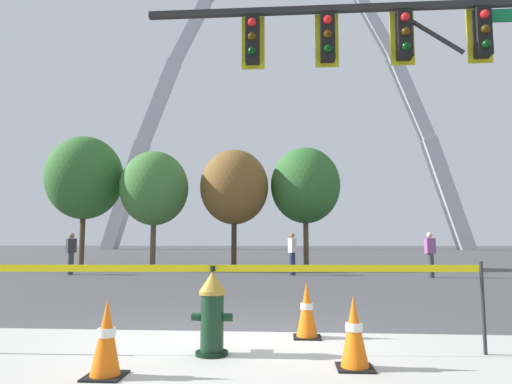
{
  "coord_description": "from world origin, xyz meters",
  "views": [
    {
      "loc": [
        0.76,
        -6.19,
        1.27
      ],
      "look_at": [
        -0.03,
        5.0,
        2.5
      ],
      "focal_mm": 31.55,
      "sensor_mm": 36.0,
      "label": 1
    }
  ],
  "objects_px": {
    "fire_hydrant": "(212,313)",
    "pedestrian_walking_left": "(71,253)",
    "traffic_signal_gantry": "(429,68)",
    "traffic_cone_mid_sidewalk": "(307,311)",
    "traffic_cone_curb_edge": "(106,339)",
    "pedestrian_walking_right": "(430,254)",
    "pedestrian_standing_center": "(292,253)",
    "monument_arch": "(282,105)",
    "traffic_cone_by_hydrant": "(354,333)"
  },
  "relations": [
    {
      "from": "pedestrian_walking_left",
      "to": "pedestrian_standing_center",
      "type": "bearing_deg",
      "value": 2.6
    },
    {
      "from": "traffic_cone_by_hydrant",
      "to": "monument_arch",
      "type": "xyz_separation_m",
      "value": [
        -1.42,
        64.51,
        22.36
      ]
    },
    {
      "from": "pedestrian_standing_center",
      "to": "traffic_cone_curb_edge",
      "type": "bearing_deg",
      "value": -98.19
    },
    {
      "from": "fire_hydrant",
      "to": "pedestrian_walking_right",
      "type": "relative_size",
      "value": 0.62
    },
    {
      "from": "pedestrian_walking_left",
      "to": "traffic_signal_gantry",
      "type": "bearing_deg",
      "value": -38.8
    },
    {
      "from": "pedestrian_standing_center",
      "to": "pedestrian_walking_right",
      "type": "xyz_separation_m",
      "value": [
        4.84,
        -0.89,
        0.0
      ]
    },
    {
      "from": "pedestrian_standing_center",
      "to": "traffic_cone_mid_sidewalk",
      "type": "bearing_deg",
      "value": -89.58
    },
    {
      "from": "fire_hydrant",
      "to": "pedestrian_walking_left",
      "type": "bearing_deg",
      "value": 122.47
    },
    {
      "from": "pedestrian_walking_right",
      "to": "traffic_cone_by_hydrant",
      "type": "bearing_deg",
      "value": -110.42
    },
    {
      "from": "traffic_cone_by_hydrant",
      "to": "pedestrian_walking_left",
      "type": "bearing_deg",
      "value": 126.4
    },
    {
      "from": "traffic_cone_curb_edge",
      "to": "pedestrian_standing_center",
      "type": "relative_size",
      "value": 0.46
    },
    {
      "from": "traffic_cone_by_hydrant",
      "to": "traffic_cone_curb_edge",
      "type": "bearing_deg",
      "value": -169.38
    },
    {
      "from": "fire_hydrant",
      "to": "pedestrian_walking_left",
      "type": "xyz_separation_m",
      "value": [
        -7.46,
        11.72,
        0.35
      ]
    },
    {
      "from": "traffic_cone_by_hydrant",
      "to": "traffic_signal_gantry",
      "type": "relative_size",
      "value": 0.09
    },
    {
      "from": "traffic_signal_gantry",
      "to": "pedestrian_standing_center",
      "type": "bearing_deg",
      "value": 104.83
    },
    {
      "from": "pedestrian_walking_left",
      "to": "pedestrian_standing_center",
      "type": "relative_size",
      "value": 1.0
    },
    {
      "from": "traffic_cone_curb_edge",
      "to": "pedestrian_walking_right",
      "type": "height_order",
      "value": "pedestrian_walking_right"
    },
    {
      "from": "traffic_cone_curb_edge",
      "to": "monument_arch",
      "type": "xyz_separation_m",
      "value": [
        0.95,
        64.95,
        22.36
      ]
    },
    {
      "from": "traffic_signal_gantry",
      "to": "pedestrian_walking_right",
      "type": "xyz_separation_m",
      "value": [
        2.42,
        8.26,
        -3.59
      ]
    },
    {
      "from": "traffic_cone_by_hydrant",
      "to": "pedestrian_walking_right",
      "type": "xyz_separation_m",
      "value": [
        4.34,
        11.67,
        0.46
      ]
    },
    {
      "from": "traffic_signal_gantry",
      "to": "pedestrian_walking_left",
      "type": "bearing_deg",
      "value": 141.2
    },
    {
      "from": "fire_hydrant",
      "to": "traffic_cone_mid_sidewalk",
      "type": "xyz_separation_m",
      "value": [
        1.1,
        0.97,
        -0.11
      ]
    },
    {
      "from": "traffic_cone_mid_sidewalk",
      "to": "monument_arch",
      "type": "xyz_separation_m",
      "value": [
        -1.01,
        63.1,
        22.36
      ]
    },
    {
      "from": "monument_arch",
      "to": "pedestrian_walking_right",
      "type": "relative_size",
      "value": 35.65
    },
    {
      "from": "traffic_cone_curb_edge",
      "to": "monument_arch",
      "type": "bearing_deg",
      "value": 89.17
    },
    {
      "from": "traffic_signal_gantry",
      "to": "fire_hydrant",
      "type": "bearing_deg",
      "value": -139.29
    },
    {
      "from": "traffic_cone_by_hydrant",
      "to": "fire_hydrant",
      "type": "bearing_deg",
      "value": 163.58
    },
    {
      "from": "fire_hydrant",
      "to": "traffic_cone_mid_sidewalk",
      "type": "relative_size",
      "value": 1.36
    },
    {
      "from": "monument_arch",
      "to": "pedestrian_walking_left",
      "type": "bearing_deg",
      "value": -98.21
    },
    {
      "from": "traffic_signal_gantry",
      "to": "pedestrian_walking_right",
      "type": "relative_size",
      "value": 4.92
    },
    {
      "from": "traffic_cone_by_hydrant",
      "to": "monument_arch",
      "type": "distance_m",
      "value": 68.29
    },
    {
      "from": "fire_hydrant",
      "to": "pedestrian_walking_right",
      "type": "xyz_separation_m",
      "value": [
        5.85,
        11.22,
        0.35
      ]
    },
    {
      "from": "pedestrian_walking_right",
      "to": "traffic_cone_curb_edge",
      "type": "bearing_deg",
      "value": -118.99
    },
    {
      "from": "traffic_cone_mid_sidewalk",
      "to": "pedestrian_walking_right",
      "type": "relative_size",
      "value": 0.46
    },
    {
      "from": "monument_arch",
      "to": "pedestrian_walking_left",
      "type": "height_order",
      "value": "monument_arch"
    },
    {
      "from": "traffic_signal_gantry",
      "to": "monument_arch",
      "type": "height_order",
      "value": "monument_arch"
    },
    {
      "from": "pedestrian_standing_center",
      "to": "traffic_cone_by_hydrant",
      "type": "bearing_deg",
      "value": -87.75
    },
    {
      "from": "fire_hydrant",
      "to": "traffic_cone_mid_sidewalk",
      "type": "bearing_deg",
      "value": 41.4
    },
    {
      "from": "pedestrian_walking_right",
      "to": "traffic_signal_gantry",
      "type": "bearing_deg",
      "value": -106.29
    },
    {
      "from": "traffic_cone_by_hydrant",
      "to": "traffic_cone_curb_edge",
      "type": "relative_size",
      "value": 1.0
    },
    {
      "from": "traffic_cone_by_hydrant",
      "to": "traffic_signal_gantry",
      "type": "bearing_deg",
      "value": 60.45
    },
    {
      "from": "traffic_cone_by_hydrant",
      "to": "traffic_cone_curb_edge",
      "type": "height_order",
      "value": "same"
    },
    {
      "from": "fire_hydrant",
      "to": "traffic_cone_by_hydrant",
      "type": "relative_size",
      "value": 1.36
    },
    {
      "from": "pedestrian_walking_left",
      "to": "pedestrian_walking_right",
      "type": "distance_m",
      "value": 13.32
    },
    {
      "from": "traffic_cone_mid_sidewalk",
      "to": "pedestrian_walking_left",
      "type": "xyz_separation_m",
      "value": [
        -8.56,
        10.75,
        0.46
      ]
    },
    {
      "from": "traffic_cone_mid_sidewalk",
      "to": "monument_arch",
      "type": "height_order",
      "value": "monument_arch"
    },
    {
      "from": "fire_hydrant",
      "to": "pedestrian_walking_left",
      "type": "distance_m",
      "value": 13.9
    },
    {
      "from": "fire_hydrant",
      "to": "pedestrian_walking_left",
      "type": "height_order",
      "value": "pedestrian_walking_left"
    },
    {
      "from": "pedestrian_walking_left",
      "to": "traffic_cone_curb_edge",
      "type": "bearing_deg",
      "value": -62.36
    },
    {
      "from": "traffic_signal_gantry",
      "to": "pedestrian_walking_right",
      "type": "distance_m",
      "value": 9.33
    }
  ]
}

